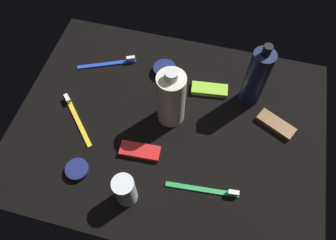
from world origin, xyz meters
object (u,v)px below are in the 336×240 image
bodywash_bottle (169,98)px  toothbrush_yellow (76,117)px  toothbrush_green (207,190)px  cream_tin_right (77,170)px  toothbrush_blue (110,63)px  cream_tin_left (165,70)px  snack_bar_red (140,151)px  lotion_bottle (256,78)px  snack_bar_lime (209,90)px  snack_bar_brown (276,124)px  deodorant_stick (125,190)px

bodywash_bottle → toothbrush_yellow: (-24.73, -7.15, -8.21)cm
toothbrush_green → cream_tin_right: (-32.40, -3.10, 0.24)cm
bodywash_bottle → cream_tin_right: bearing=-130.5°
bodywash_bottle → toothbrush_yellow: size_ratio=1.39×
toothbrush_blue → cream_tin_right: size_ratio=2.93×
toothbrush_yellow → toothbrush_green: 40.38cm
toothbrush_green → cream_tin_right: bearing=-174.5°
cream_tin_left → snack_bar_red: bearing=-88.8°
bodywash_bottle → cream_tin_right: size_ratio=3.34×
toothbrush_blue → toothbrush_yellow: size_ratio=1.22×
lotion_bottle → toothbrush_blue: 43.61cm
cream_tin_left → cream_tin_right: (-13.14, -36.10, -0.20)cm
snack_bar_lime → snack_bar_brown: bearing=-26.4°
deodorant_stick → snack_bar_brown: 43.98cm
deodorant_stick → toothbrush_yellow: deodorant_stick is taller
toothbrush_yellow → toothbrush_green: (38.79, -11.23, 0.00)cm
lotion_bottle → bodywash_bottle: (-20.56, -11.37, -0.71)cm
bodywash_bottle → toothbrush_blue: size_ratio=1.14×
deodorant_stick → lotion_bottle: bearing=55.5°
snack_bar_brown → deodorant_stick: bearing=-112.3°
cream_tin_left → toothbrush_blue: bearing=-175.8°
snack_bar_red → cream_tin_left: bearing=87.3°
snack_bar_red → cream_tin_right: cream_tin_right is taller
lotion_bottle → toothbrush_green: (-6.50, -29.74, -8.92)cm
toothbrush_yellow → toothbrush_green: same height
snack_bar_brown → snack_bar_lime: bearing=-172.8°
snack_bar_lime → toothbrush_yellow: bearing=-158.8°
toothbrush_green → lotion_bottle: bearing=77.7°
lotion_bottle → bodywash_bottle: size_ratio=1.10×
lotion_bottle → deodorant_stick: 43.95cm
deodorant_stick → cream_tin_right: 15.07cm
snack_bar_brown → cream_tin_right: 53.64cm
snack_bar_red → cream_tin_left: size_ratio=1.52×
toothbrush_yellow → snack_bar_brown: bearing=11.9°
toothbrush_yellow → toothbrush_green: bearing=-16.1°
lotion_bottle → snack_bar_brown: 14.06cm
cream_tin_left → cream_tin_right: 38.42cm
snack_bar_brown → snack_bar_red: (-33.44, -16.75, 0.00)cm
snack_bar_lime → cream_tin_left: size_ratio=1.52×
snack_bar_red → cream_tin_left: 27.28cm
bodywash_bottle → snack_bar_brown: bodywash_bottle is taller
toothbrush_green → deodorant_stick: bearing=-161.0°
cream_tin_right → snack_bar_brown: bearing=28.5°
toothbrush_green → cream_tin_right: toothbrush_green is taller
snack_bar_red → bodywash_bottle: bearing=66.1°
snack_bar_lime → cream_tin_right: 42.59cm
deodorant_stick → toothbrush_yellow: bearing=139.5°
snack_bar_red → snack_bar_lime: 27.41cm
toothbrush_yellow → snack_bar_red: 20.84cm
snack_bar_lime → cream_tin_right: bearing=-137.2°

